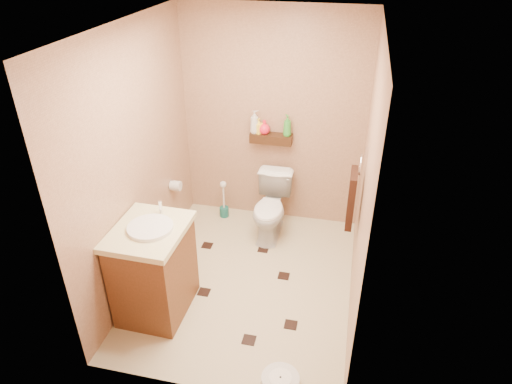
# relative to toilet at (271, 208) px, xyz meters

# --- Properties ---
(ground) EXTENTS (2.50, 2.50, 0.00)m
(ground) POSITION_rel_toilet_xyz_m (-0.07, -0.83, -0.35)
(ground) COLOR #BFB48C
(ground) RESTS_ON ground
(wall_back) EXTENTS (2.00, 0.04, 2.40)m
(wall_back) POSITION_rel_toilet_xyz_m (-0.07, 0.42, 0.85)
(wall_back) COLOR tan
(wall_back) RESTS_ON ground
(wall_front) EXTENTS (2.00, 0.04, 2.40)m
(wall_front) POSITION_rel_toilet_xyz_m (-0.07, -2.08, 0.85)
(wall_front) COLOR tan
(wall_front) RESTS_ON ground
(wall_left) EXTENTS (0.04, 2.50, 2.40)m
(wall_left) POSITION_rel_toilet_xyz_m (-1.07, -0.83, 0.85)
(wall_left) COLOR tan
(wall_left) RESTS_ON ground
(wall_right) EXTENTS (0.04, 2.50, 2.40)m
(wall_right) POSITION_rel_toilet_xyz_m (0.93, -0.83, 0.85)
(wall_right) COLOR tan
(wall_right) RESTS_ON ground
(ceiling) EXTENTS (2.00, 2.50, 0.02)m
(ceiling) POSITION_rel_toilet_xyz_m (-0.07, -0.83, 2.05)
(ceiling) COLOR silver
(ceiling) RESTS_ON wall_back
(wall_shelf) EXTENTS (0.46, 0.14, 0.10)m
(wall_shelf) POSITION_rel_toilet_xyz_m (-0.07, 0.34, 0.67)
(wall_shelf) COLOR #3B1D10
(wall_shelf) RESTS_ON wall_back
(floor_accents) EXTENTS (1.18, 1.36, 0.01)m
(floor_accents) POSITION_rel_toilet_xyz_m (-0.04, -0.89, -0.34)
(floor_accents) COLOR black
(floor_accents) RESTS_ON ground
(toilet) EXTENTS (0.39, 0.68, 0.69)m
(toilet) POSITION_rel_toilet_xyz_m (0.00, 0.00, 0.00)
(toilet) COLOR white
(toilet) RESTS_ON ground
(vanity) EXTENTS (0.60, 0.72, 1.00)m
(vanity) POSITION_rel_toilet_xyz_m (-0.77, -1.35, 0.10)
(vanity) COLOR brown
(vanity) RESTS_ON ground
(bathroom_scale) EXTENTS (0.36, 0.36, 0.06)m
(bathroom_scale) POSITION_rel_toilet_xyz_m (0.45, -1.90, -0.32)
(bathroom_scale) COLOR silver
(bathroom_scale) RESTS_ON ground
(toilet_brush) EXTENTS (0.11, 0.11, 0.47)m
(toilet_brush) POSITION_rel_toilet_xyz_m (-0.61, 0.24, -0.18)
(toilet_brush) COLOR #175C55
(toilet_brush) RESTS_ON ground
(towel_ring) EXTENTS (0.12, 0.30, 0.76)m
(towel_ring) POSITION_rel_toilet_xyz_m (0.84, -0.58, 0.60)
(towel_ring) COLOR silver
(towel_ring) RESTS_ON wall_right
(toilet_paper) EXTENTS (0.12, 0.11, 0.12)m
(toilet_paper) POSITION_rel_toilet_xyz_m (-1.01, -0.18, 0.26)
(toilet_paper) COLOR silver
(toilet_paper) RESTS_ON wall_left
(bottle_a) EXTENTS (0.13, 0.13, 0.25)m
(bottle_a) POSITION_rel_toilet_xyz_m (-0.26, 0.34, 0.85)
(bottle_a) COLOR beige
(bottle_a) RESTS_ON wall_shelf
(bottle_b) EXTENTS (0.11, 0.11, 0.17)m
(bottle_b) POSITION_rel_toilet_xyz_m (-0.21, 0.34, 0.81)
(bottle_b) COLOR yellow
(bottle_b) RESTS_ON wall_shelf
(bottle_c) EXTENTS (0.17, 0.17, 0.16)m
(bottle_c) POSITION_rel_toilet_xyz_m (-0.15, 0.34, 0.80)
(bottle_c) COLOR #F51C39
(bottle_c) RESTS_ON wall_shelf
(bottle_d) EXTENTS (0.13, 0.13, 0.23)m
(bottle_d) POSITION_rel_toilet_xyz_m (0.10, 0.34, 0.84)
(bottle_d) COLOR green
(bottle_d) RESTS_ON wall_shelf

